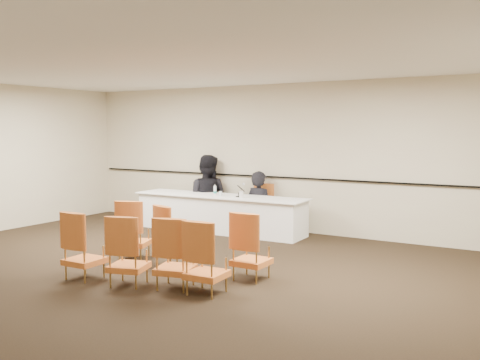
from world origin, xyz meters
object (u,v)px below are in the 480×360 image
(aud_chair_front_left, at_px, (134,229))
(panelist_main_chair, at_px, (259,207))
(drinking_glass, at_px, (220,194))
(panelist_second, at_px, (207,200))
(aud_chair_back_left, at_px, (84,245))
(panelist_main, at_px, (259,213))
(aud_chair_front_mid, at_px, (174,236))
(microphone, at_px, (239,190))
(aud_chair_back_right, at_px, (207,257))
(coffee_cup, at_px, (241,195))
(water_bottle, at_px, (215,190))
(panel_table, at_px, (220,213))
(panelist_second_chair, at_px, (207,203))
(aud_chair_extra, at_px, (175,252))
(aud_chair_back_mid, at_px, (129,250))
(aud_chair_front_right, at_px, (251,245))

(aud_chair_front_left, bearing_deg, panelist_main_chair, 60.25)
(aud_chair_front_left, bearing_deg, drinking_glass, 69.32)
(panelist_second, distance_m, aud_chair_back_left, 4.51)
(panelist_main, relative_size, aud_chair_front_mid, 1.84)
(microphone, xyz_separation_m, aud_chair_back_right, (1.66, -3.52, -0.41))
(panelist_main, height_order, coffee_cup, panelist_main)
(aud_chair_back_left, bearing_deg, aud_chair_front_mid, 56.92)
(panelist_main_chair, xyz_separation_m, water_bottle, (-0.70, -0.59, 0.37))
(microphone, bearing_deg, aud_chair_front_mid, -68.16)
(panel_table, relative_size, panelist_main, 2.12)
(water_bottle, bearing_deg, aud_chair_back_right, -57.72)
(panelist_second_chair, xyz_separation_m, drinking_glass, (0.77, -0.64, 0.32))
(microphone, distance_m, aud_chair_front_mid, 2.78)
(water_bottle, height_order, aud_chair_extra, water_bottle)
(microphone, height_order, aud_chair_back_mid, microphone)
(microphone, distance_m, coffee_cup, 0.15)
(panelist_main_chair, relative_size, panelist_second_chair, 1.00)
(panelist_second, distance_m, aud_chair_front_right, 4.41)
(panelist_main, xyz_separation_m, panelist_main_chair, (-0.00, 0.00, 0.12))
(panelist_main, height_order, panelist_main_chair, panelist_main)
(panelist_main, xyz_separation_m, aud_chair_extra, (1.05, -4.16, 0.12))
(panel_table, xyz_separation_m, microphone, (0.49, -0.06, 0.51))
(drinking_glass, bearing_deg, panelist_main_chair, 52.53)
(panelist_main_chair, distance_m, aud_chair_front_mid, 3.35)
(panelist_second_chair, distance_m, aud_chair_back_right, 4.99)
(panelist_second, bearing_deg, panel_table, 128.31)
(microphone, height_order, aud_chair_front_right, microphone)
(aud_chair_back_mid, bearing_deg, aud_chair_back_left, 167.93)
(panelist_main_chair, distance_m, panelist_second_chair, 1.29)
(drinking_glass, xyz_separation_m, aud_chair_back_mid, (0.95, -3.70, -0.32))
(panelist_second_chair, distance_m, aud_chair_front_mid, 3.69)
(aud_chair_front_mid, xyz_separation_m, aud_chair_front_right, (1.32, 0.04, 0.00))
(aud_chair_front_mid, height_order, aud_chair_front_right, same)
(panelist_main_chair, bearing_deg, aud_chair_front_right, -64.29)
(panelist_main_chair, xyz_separation_m, aud_chair_front_mid, (0.38, -3.33, 0.00))
(panelist_main, relative_size, panelist_second_chair, 1.84)
(water_bottle, bearing_deg, panelist_second, 136.64)
(aud_chair_extra, bearing_deg, aud_chair_back_left, 176.36)
(aud_chair_back_right, bearing_deg, aud_chair_back_left, -174.13)
(aud_chair_back_mid, bearing_deg, panelist_main_chair, 78.00)
(aud_chair_front_left, bearing_deg, water_bottle, 73.46)
(aud_chair_front_left, relative_size, aud_chair_back_left, 1.00)
(aud_chair_front_right, bearing_deg, panelist_main, 117.24)
(aud_chair_front_right, bearing_deg, panelist_main_chair, 117.24)
(drinking_glass, height_order, aud_chair_extra, aud_chair_extra)
(aud_chair_extra, bearing_deg, coffee_cup, 91.61)
(panelist_main, bearing_deg, panelist_second, 8.78)
(drinking_glass, distance_m, aud_chair_back_left, 3.79)
(aud_chair_back_mid, bearing_deg, microphone, 80.75)
(panelist_second, xyz_separation_m, microphone, (1.17, -0.59, 0.34))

